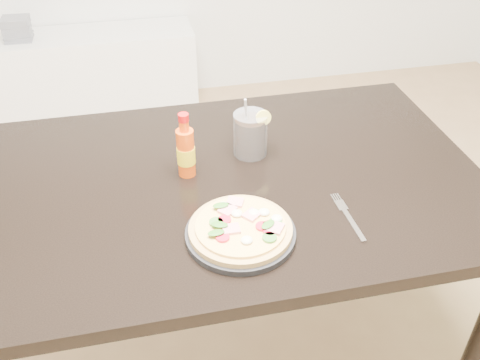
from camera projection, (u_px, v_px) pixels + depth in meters
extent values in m
cube|color=black|center=(231.00, 184.00, 1.49)|extent=(1.40, 0.90, 0.04)
cylinder|color=black|center=(35.00, 227.00, 1.91)|extent=(0.06, 0.06, 0.71)
cylinder|color=black|center=(370.00, 181.00, 2.13)|extent=(0.06, 0.06, 0.71)
cylinder|color=black|center=(240.00, 234.00, 1.28)|extent=(0.27, 0.27, 0.02)
cylinder|color=tan|center=(240.00, 229.00, 1.27)|extent=(0.25, 0.25, 0.01)
cylinder|color=#F2E469|center=(240.00, 226.00, 1.27)|extent=(0.22, 0.22, 0.01)
cube|color=pink|center=(235.00, 202.00, 1.33)|extent=(0.05, 0.05, 0.01)
cube|color=pink|center=(252.00, 215.00, 1.29)|extent=(0.05, 0.05, 0.01)
cube|color=pink|center=(275.00, 228.00, 1.25)|extent=(0.05, 0.05, 0.01)
cube|color=pink|center=(228.00, 210.00, 1.30)|extent=(0.05, 0.05, 0.01)
cube|color=pink|center=(231.00, 229.00, 1.25)|extent=(0.04, 0.03, 0.01)
cylinder|color=red|center=(223.00, 237.00, 1.22)|extent=(0.03, 0.03, 0.01)
cylinder|color=red|center=(224.00, 220.00, 1.27)|extent=(0.03, 0.03, 0.01)
cylinder|color=red|center=(269.00, 225.00, 1.26)|extent=(0.03, 0.03, 0.01)
cylinder|color=red|center=(262.00, 226.00, 1.25)|extent=(0.03, 0.03, 0.01)
cylinder|color=red|center=(270.00, 231.00, 1.24)|extent=(0.03, 0.03, 0.01)
cylinder|color=#3B7C29|center=(270.00, 238.00, 1.22)|extent=(0.03, 0.03, 0.01)
cylinder|color=#3B7C29|center=(254.00, 214.00, 1.29)|extent=(0.03, 0.03, 0.01)
cylinder|color=#3B7C29|center=(275.00, 223.00, 1.26)|extent=(0.03, 0.03, 0.01)
cylinder|color=#3B7C29|center=(216.00, 222.00, 1.27)|extent=(0.03, 0.03, 0.01)
ellipsoid|color=#EEEDCD|center=(277.00, 218.00, 1.28)|extent=(0.03, 0.03, 0.01)
ellipsoid|color=#EEEDCD|center=(247.00, 240.00, 1.21)|extent=(0.03, 0.03, 0.01)
ellipsoid|color=#EEEDCD|center=(237.00, 213.00, 1.29)|extent=(0.03, 0.03, 0.01)
ellipsoid|color=#EEEDCD|center=(264.00, 212.00, 1.29)|extent=(0.03, 0.03, 0.01)
ellipsoid|color=#EEEDCD|center=(254.00, 213.00, 1.29)|extent=(0.03, 0.03, 0.01)
ellipsoid|color=#EEEDCD|center=(223.00, 205.00, 1.31)|extent=(0.03, 0.03, 0.01)
ellipsoid|color=#2C6C19|center=(216.00, 233.00, 1.23)|extent=(0.04, 0.02, 0.00)
ellipsoid|color=#2C6C19|center=(268.00, 224.00, 1.25)|extent=(0.05, 0.04, 0.00)
ellipsoid|color=#2C6C19|center=(221.00, 205.00, 1.31)|extent=(0.04, 0.02, 0.00)
ellipsoid|color=#2C6C19|center=(220.00, 224.00, 1.25)|extent=(0.05, 0.04, 0.00)
cylinder|color=#E0490D|center=(186.00, 153.00, 1.45)|extent=(0.06, 0.06, 0.14)
cylinder|color=yellow|center=(186.00, 155.00, 1.45)|extent=(0.05, 0.05, 0.05)
cylinder|color=#E0490D|center=(184.00, 126.00, 1.40)|extent=(0.03, 0.03, 0.03)
cylinder|color=red|center=(183.00, 118.00, 1.39)|extent=(0.03, 0.03, 0.02)
cylinder|color=black|center=(250.00, 137.00, 1.54)|extent=(0.09, 0.09, 0.11)
cylinder|color=silver|center=(250.00, 134.00, 1.54)|extent=(0.10, 0.10, 0.13)
cylinder|color=#F2E059|center=(263.00, 118.00, 1.49)|extent=(0.04, 0.01, 0.04)
cylinder|color=#B2B2B7|center=(246.00, 122.00, 1.52)|extent=(0.03, 0.06, 0.17)
cube|color=silver|center=(354.00, 225.00, 1.31)|extent=(0.02, 0.12, 0.00)
cube|color=silver|center=(341.00, 205.00, 1.37)|extent=(0.03, 0.04, 0.00)
cube|color=silver|center=(333.00, 198.00, 1.40)|extent=(0.00, 0.03, 0.00)
cube|color=silver|center=(335.00, 198.00, 1.40)|extent=(0.00, 0.03, 0.00)
cube|color=silver|center=(337.00, 198.00, 1.40)|extent=(0.00, 0.03, 0.00)
cube|color=silver|center=(339.00, 197.00, 1.40)|extent=(0.00, 0.03, 0.00)
cube|color=white|center=(75.00, 76.00, 3.13)|extent=(1.40, 0.34, 0.50)
cube|color=slate|center=(20.00, 39.00, 2.92)|extent=(0.14, 0.12, 0.01)
cube|color=slate|center=(19.00, 37.00, 2.92)|extent=(0.14, 0.12, 0.01)
cube|color=slate|center=(19.00, 35.00, 2.91)|extent=(0.14, 0.12, 0.01)
cube|color=slate|center=(18.00, 34.00, 2.91)|extent=(0.14, 0.12, 0.01)
cube|color=slate|center=(18.00, 32.00, 2.90)|extent=(0.14, 0.12, 0.01)
cube|color=slate|center=(17.00, 30.00, 2.89)|extent=(0.14, 0.12, 0.01)
cube|color=slate|center=(17.00, 28.00, 2.89)|extent=(0.14, 0.12, 0.01)
cube|color=slate|center=(16.00, 26.00, 2.88)|extent=(0.14, 0.12, 0.01)
cube|color=slate|center=(16.00, 24.00, 2.87)|extent=(0.14, 0.12, 0.01)
cube|color=slate|center=(15.00, 22.00, 2.87)|extent=(0.14, 0.12, 0.01)
cube|color=slate|center=(15.00, 20.00, 2.86)|extent=(0.14, 0.12, 0.01)
cube|color=slate|center=(14.00, 18.00, 2.86)|extent=(0.14, 0.12, 0.01)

